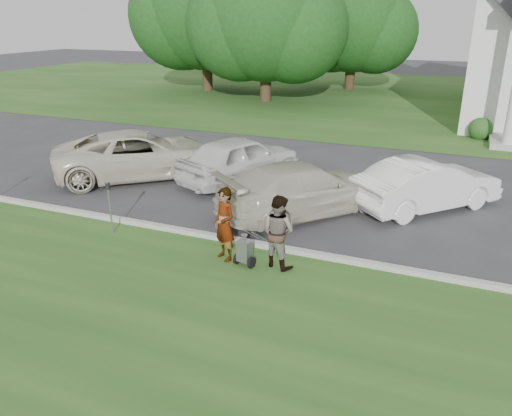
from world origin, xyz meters
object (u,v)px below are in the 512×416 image
Objects in this scene: tree_left at (266,22)px; striping_cart at (245,251)px; car_d at (427,184)px; person_right at (278,232)px; tree_far at (205,12)px; parking_meter_near at (109,201)px; tree_back at (353,26)px; car_c at (303,189)px; car_b at (240,158)px; car_a at (140,154)px; person_left at (224,225)px.

tree_left reaches higher than striping_cart.
car_d is at bearing 68.34° from striping_cart.
striping_cart is 0.57× the size of person_right.
tree_far is 7.92× the size of parking_meter_near.
tree_back is at bearing 90.41° from parking_meter_near.
person_right reaches higher than car_c.
tree_back reaches higher than car_b.
person_right is 0.29× the size of car_a.
tree_left is 6.73m from tree_far.
car_c is at bearing -56.25° from tree_far.
person_left is at bearing -171.17° from car_a.
car_a reaches higher than car_c.
person_right reaches higher than parking_meter_near.
tree_back reaches higher than car_a.
car_b is (11.55, -19.60, -4.87)m from tree_far.
car_d reaches higher than parking_meter_near.
tree_far reaches higher than car_c.
tree_left reaches higher than car_b.
person_right is (15.03, -25.19, -4.81)m from tree_far.
car_c is (3.00, -2.17, -0.05)m from car_b.
parking_meter_near is (-4.81, 0.05, 0.05)m from person_right.
car_d is (7.89, -24.94, -3.96)m from tree_back.
person_right is (0.72, 0.30, 0.50)m from striping_cart.
parking_meter_near is 5.10m from car_a.
tree_back reaches higher than person_left.
parking_meter_near is at bearing -67.87° from tree_far.
tree_left reaches higher than parking_meter_near.
car_a reaches higher than parking_meter_near.
person_left is (7.72, -22.35, -4.21)m from tree_left.
car_c is at bearing 71.57° from car_d.
car_a is (8.00, -20.54, -4.86)m from tree_far.
car_d is at bearing -48.10° from tree_far.
person_left is 3.51m from parking_meter_near.
car_d is (9.89, 0.60, -0.07)m from car_a.
striping_cart is 0.93m from person_right.
tree_back is at bearing 127.77° from person_left.
tree_left is 1.76× the size of car_a.
tree_back is 30.84m from person_right.
parking_meter_near is 5.48m from car_c.
car_b reaches higher than car_c.
tree_left is 24.44m from striping_cart.
tree_far is 6.43× the size of person_left.
tree_left is 24.02m from person_left.
striping_cart is 6.62m from car_d.
car_d is (2.87, 5.24, -0.11)m from person_right.
person_left reaches higher than person_right.
tree_back is at bearing -64.41° from car_b.
tree_left is at bearing -26.56° from tree_far.
tree_left is 2.21× the size of car_b.
tree_back reaches higher than person_right.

